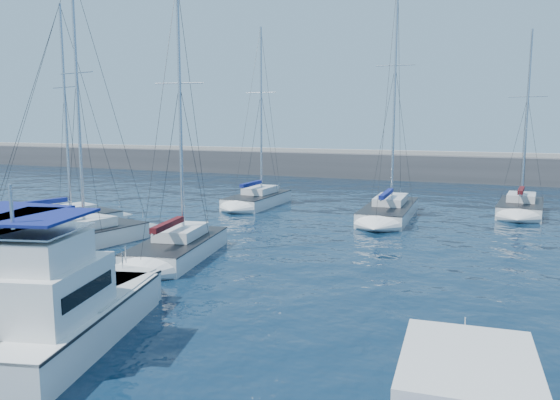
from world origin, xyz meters
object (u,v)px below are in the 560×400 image
at_px(motor_yacht_stbd_inner, 58,313).
at_px(sailboat_mid_c, 178,247).
at_px(motor_yacht_port_inner, 27,304).
at_px(sailboat_back_a, 258,199).
at_px(sailboat_back_b, 389,210).
at_px(sailboat_back_c, 521,207).
at_px(sailboat_mid_b, 72,239).
at_px(sailboat_mid_a, 62,222).

bearing_deg(motor_yacht_stbd_inner, sailboat_mid_c, 89.97).
height_order(motor_yacht_port_inner, sailboat_mid_c, sailboat_mid_c).
bearing_deg(motor_yacht_port_inner, sailboat_mid_c, 95.10).
relative_size(sailboat_back_a, sailboat_back_b, 0.85).
xyz_separation_m(sailboat_back_a, sailboat_back_c, (20.12, 3.90, -0.00)).
relative_size(sailboat_mid_b, sailboat_mid_c, 1.08).
bearing_deg(sailboat_mid_a, sailboat_back_c, 49.91).
xyz_separation_m(motor_yacht_port_inner, motor_yacht_stbd_inner, (1.55, -0.24, 0.00)).
bearing_deg(sailboat_back_a, sailboat_mid_b, -99.63).
distance_m(motor_yacht_port_inner, sailboat_back_b, 27.51).
height_order(sailboat_mid_b, sailboat_back_b, sailboat_back_b).
xyz_separation_m(motor_yacht_port_inner, sailboat_back_a, (-5.28, 28.35, -0.61)).
distance_m(sailboat_mid_a, sailboat_mid_b, 5.72).
xyz_separation_m(motor_yacht_stbd_inner, sailboat_mid_a, (-14.02, 14.22, -0.61)).
bearing_deg(sailboat_back_b, motor_yacht_stbd_inner, -102.58).
bearing_deg(motor_yacht_stbd_inner, sailboat_back_b, 65.32).
relative_size(motor_yacht_stbd_inner, sailboat_back_c, 0.61).
bearing_deg(sailboat_back_b, sailboat_back_a, 169.15).
bearing_deg(sailboat_mid_a, sailboat_back_b, 50.91).
relative_size(sailboat_mid_a, sailboat_back_c, 1.04).
bearing_deg(motor_yacht_port_inner, motor_yacht_stbd_inner, -11.40).
distance_m(sailboat_mid_c, sailboat_back_a, 17.94).
distance_m(sailboat_mid_b, sailboat_back_c, 31.71).
height_order(sailboat_mid_a, sailboat_mid_c, sailboat_mid_a).
height_order(motor_yacht_stbd_inner, sailboat_mid_c, sailboat_mid_c).
bearing_deg(motor_yacht_stbd_inner, sailboat_mid_b, 117.03).
bearing_deg(sailboat_back_a, motor_yacht_port_inner, -80.30).
distance_m(motor_yacht_port_inner, sailboat_mid_b, 13.11).
xyz_separation_m(motor_yacht_port_inner, sailboat_mid_b, (-8.06, 10.32, -0.61)).
bearing_deg(sailboat_back_a, sailboat_mid_c, -78.58).
relative_size(motor_yacht_stbd_inner, sailboat_mid_c, 0.60).
height_order(motor_yacht_stbd_inner, sailboat_mid_b, sailboat_mid_b).
relative_size(sailboat_mid_b, sailboat_back_b, 0.87).
relative_size(sailboat_mid_a, sailboat_back_b, 0.83).
distance_m(motor_yacht_stbd_inner, sailboat_back_b, 27.44).
bearing_deg(sailboat_back_c, sailboat_back_b, -145.40).
bearing_deg(motor_yacht_stbd_inner, sailboat_back_c, 52.47).
relative_size(motor_yacht_port_inner, sailboat_back_c, 0.63).
relative_size(motor_yacht_stbd_inner, sailboat_back_a, 0.57).
bearing_deg(motor_yacht_port_inner, sailboat_back_c, 62.68).
bearing_deg(sailboat_back_c, sailboat_mid_a, -143.21).
distance_m(motor_yacht_stbd_inner, sailboat_back_a, 29.40).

